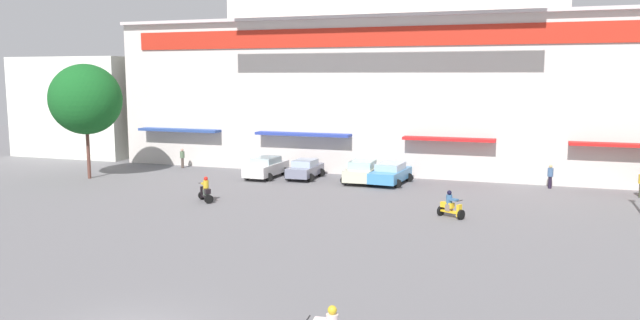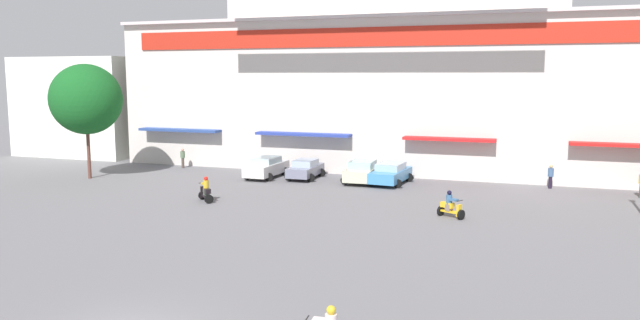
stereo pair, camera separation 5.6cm
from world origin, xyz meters
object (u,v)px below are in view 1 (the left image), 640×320
Objects in this scene: parked_car_0 at (266,167)px; parked_car_2 at (362,171)px; plaza_tree_0 at (86,99)px; pedestrian_2 at (182,157)px; parked_car_3 at (390,173)px; scooter_rider_2 at (206,191)px; parked_car_1 at (305,169)px; scooter_rider_0 at (451,207)px; pedestrian_1 at (550,175)px.

parked_car_2 is (7.15, 0.49, -0.01)m from parked_car_0.
pedestrian_2 is (3.65, 6.66, -4.83)m from plaza_tree_0.
scooter_rider_2 reaches higher than parked_car_3.
parked_car_2 reaches higher than parked_car_1.
plaza_tree_0 is 5.50× the size of scooter_rider_0.
parked_car_1 is at bearing 178.90° from parked_car_3.
parked_car_0 is 2.84× the size of pedestrian_1.
pedestrian_1 is (10.37, 1.82, 0.15)m from parked_car_3.
parked_car_2 is 0.99× the size of parked_car_3.
parked_car_2 is (4.30, -0.02, 0.06)m from parked_car_1.
pedestrian_1 is 1.01× the size of pedestrian_2.
scooter_rider_0 is 11.86m from pedestrian_1.
scooter_rider_2 is at bearing -177.53° from scooter_rider_0.
pedestrian_1 is at bearing 0.19° from pedestrian_2.
pedestrian_1 is at bearing 64.36° from scooter_rider_0.
parked_car_3 reaches higher than parked_car_1.
parked_car_3 is at bearing -2.84° from parked_car_2.
scooter_rider_0 is 25.09m from pedestrian_2.
parked_car_3 is (9.17, 0.39, -0.03)m from parked_car_0.
pedestrian_1 reaches higher than pedestrian_2.
plaza_tree_0 reaches higher than scooter_rider_2.
parked_car_2 is 2.85× the size of pedestrian_2.
pedestrian_2 is (-15.49, 1.62, 0.13)m from parked_car_2.
pedestrian_2 is at bearing 174.02° from parked_car_2.
parked_car_3 is 2.86× the size of pedestrian_1.
pedestrian_2 is at bearing 155.02° from scooter_rider_0.
parked_car_3 is at bearing 2.41° from parked_car_0.
parked_car_1 is 14.64m from scooter_rider_0.
plaza_tree_0 is at bearing -165.26° from parked_car_2.
scooter_rider_0 is at bearing -115.64° from pedestrian_1.
plaza_tree_0 reaches higher than scooter_rider_0.
parked_car_1 is at bearing 10.09° from parked_car_0.
parked_car_3 reaches higher than scooter_rider_0.
scooter_rider_2 is at bearing -88.96° from parked_car_0.
parked_car_1 is at bearing -8.15° from pedestrian_2.
parked_car_2 is at bearing 177.16° from parked_car_3.
pedestrian_2 is (-8.51, 11.21, 0.27)m from scooter_rider_2.
pedestrian_1 reaches higher than parked_car_3.
pedestrian_1 is (31.53, 6.76, -4.83)m from plaza_tree_0.
pedestrian_1 is at bearing 6.44° from parked_car_0.
parked_car_1 is 2.58× the size of scooter_rider_2.
parked_car_3 is at bearing -170.05° from pedestrian_1.
parked_car_3 is at bearing -1.10° from parked_car_1.
plaza_tree_0 is at bearing -166.87° from parked_car_3.
plaza_tree_0 is at bearing -161.18° from parked_car_1.
scooter_rider_0 is at bearing -51.04° from parked_car_2.
pedestrian_1 is (5.13, 10.69, 0.31)m from scooter_rider_0.
pedestrian_2 is at bearing 174.38° from parked_car_3.
scooter_rider_0 is (14.40, -8.49, -0.19)m from parked_car_0.
pedestrian_1 is 27.88m from pedestrian_2.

